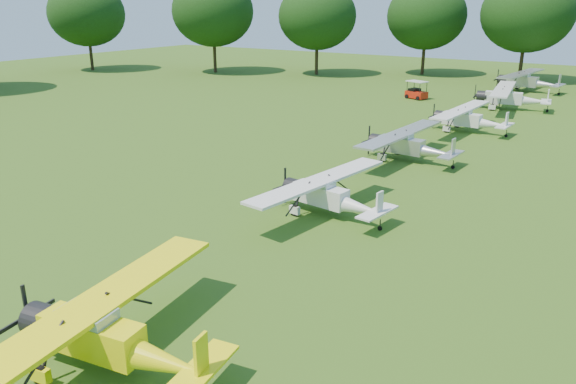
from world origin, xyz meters
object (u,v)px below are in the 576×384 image
aircraft_6 (510,96)px  golf_cart (416,93)px  aircraft_2 (105,334)px  aircraft_5 (468,118)px  aircraft_7 (527,80)px  aircraft_4 (408,144)px  aircraft_3 (328,194)px

aircraft_6 → golf_cart: (-9.40, 1.09, -0.63)m
golf_cart → aircraft_2: bearing=-58.7°
aircraft_2 → aircraft_5: bearing=82.3°
aircraft_6 → aircraft_7: aircraft_7 is taller
golf_cart → aircraft_6: bearing=13.6°
aircraft_2 → aircraft_6: bearing=81.5°
aircraft_7 → aircraft_6: bearing=-79.0°
aircraft_5 → aircraft_6: aircraft_6 is taller
aircraft_4 → aircraft_5: 10.35m
aircraft_2 → aircraft_5: 34.90m
aircraft_2 → aircraft_3: 13.58m
aircraft_3 → aircraft_4: (-0.41, 11.02, 0.05)m
aircraft_5 → aircraft_6: bearing=90.8°
aircraft_3 → golf_cart: 35.07m
aircraft_4 → aircraft_6: (1.27, 21.90, 0.13)m
aircraft_7 → aircraft_2: bearing=-82.4°
aircraft_5 → golf_cart: 15.49m
aircraft_3 → aircraft_5: (0.36, 21.34, 0.04)m
aircraft_5 → aircraft_7: size_ratio=0.85×
aircraft_6 → aircraft_4: bearing=-101.4°
aircraft_5 → aircraft_7: aircraft_7 is taller
aircraft_2 → aircraft_7: (-0.75, 58.71, 0.14)m
aircraft_6 → golf_cart: 9.48m
aircraft_6 → aircraft_2: bearing=-98.2°
aircraft_3 → golf_cart: bearing=111.6°
aircraft_3 → aircraft_4: size_ratio=0.96×
aircraft_3 → aircraft_7: aircraft_7 is taller
aircraft_3 → aircraft_4: 11.03m
aircraft_7 → golf_cart: aircraft_7 is taller
aircraft_3 → aircraft_6: bearing=96.0°
aircraft_3 → aircraft_7: (-0.01, 45.15, 0.23)m
aircraft_2 → aircraft_5: aircraft_2 is taller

